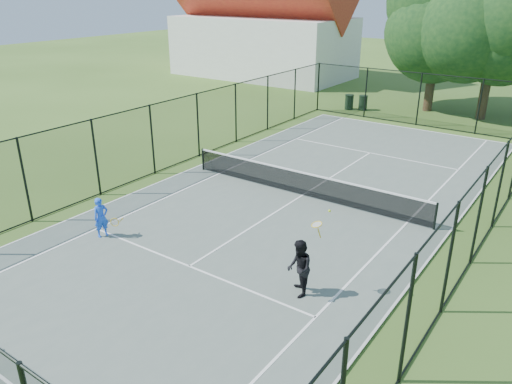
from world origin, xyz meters
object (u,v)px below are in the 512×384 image
Objects in this scene: trash_bin_left at (349,102)px; player_blue at (101,217)px; tennis_net at (303,183)px; trash_bin_right at (363,103)px; player_black at (299,268)px.

trash_bin_left is 0.73× the size of player_blue.
tennis_net is 10.67× the size of trash_bin_right.
trash_bin_left is at bearing 93.82° from player_blue.
player_blue reaches higher than trash_bin_left.
trash_bin_right is at bearing 20.27° from trash_bin_left.
player_black reaches higher than player_blue.
trash_bin_left is (-4.93, 14.40, -0.10)m from tennis_net.
player_blue is 6.84m from player_black.
player_blue reaches higher than trash_bin_right.
tennis_net is 15.27m from trash_bin_right.
player_black is at bearing -67.91° from trash_bin_left.
tennis_net reaches higher than trash_bin_right.
trash_bin_left is at bearing 108.91° from tennis_net.
player_blue is at bearing -173.32° from player_black.
trash_bin_right is (-4.10, 14.71, -0.10)m from tennis_net.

